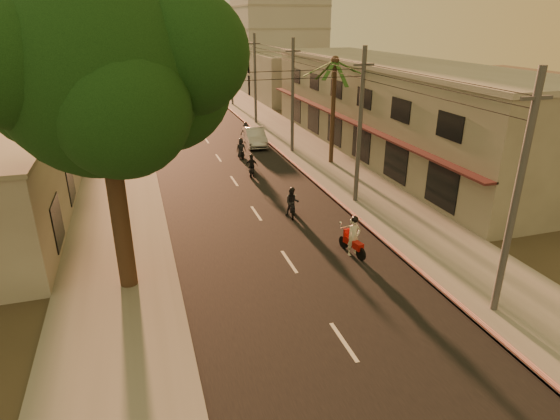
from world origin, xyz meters
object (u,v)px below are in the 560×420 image
(broadleaf_tree, at_px, (112,75))
(scooter_far_c, at_px, (189,109))
(parked_car, at_px, (255,137))
(scooter_mid_a, at_px, (292,203))
(scooter_far_b, at_px, (246,132))
(scooter_far_a, at_px, (241,149))
(scooter_red, at_px, (353,238))
(scooter_mid_b, at_px, (251,166))
(palm_tree, at_px, (335,67))

(broadleaf_tree, height_order, scooter_far_c, broadleaf_tree)
(parked_car, height_order, scooter_far_c, scooter_far_c)
(scooter_mid_a, bearing_deg, scooter_far_b, 100.53)
(scooter_mid_a, relative_size, scooter_far_a, 1.02)
(parked_car, bearing_deg, scooter_red, -86.66)
(broadleaf_tree, distance_m, scooter_far_c, 37.94)
(scooter_mid_a, distance_m, scooter_far_b, 17.93)
(scooter_far_b, bearing_deg, scooter_mid_b, -104.73)
(scooter_far_a, relative_size, parked_car, 0.35)
(palm_tree, xyz_separation_m, parked_car, (-4.21, 7.06, -6.39))
(scooter_mid_b, xyz_separation_m, scooter_far_b, (2.01, 10.16, 0.05))
(scooter_mid_a, distance_m, scooter_far_c, 31.63)
(scooter_mid_a, bearing_deg, palm_tree, 70.97)
(parked_car, bearing_deg, scooter_mid_a, -91.67)
(broadleaf_tree, xyz_separation_m, scooter_far_b, (10.05, 22.82, -7.70))
(broadleaf_tree, height_order, scooter_mid_a, broadleaf_tree)
(scooter_mid_b, bearing_deg, scooter_mid_a, -67.52)
(scooter_far_b, bearing_deg, scooter_mid_a, -98.60)
(palm_tree, height_order, scooter_far_a, palm_tree)
(scooter_red, distance_m, scooter_far_b, 23.15)
(scooter_mid_a, xyz_separation_m, parked_car, (1.93, 15.95, -0.02))
(broadleaf_tree, relative_size, palm_tree, 1.48)
(scooter_mid_b, relative_size, scooter_far_b, 0.91)
(scooter_mid_a, bearing_deg, scooter_red, -61.34)
(scooter_mid_b, xyz_separation_m, parked_car, (2.36, 8.25, 0.03))
(palm_tree, height_order, scooter_mid_a, palm_tree)
(palm_tree, distance_m, scooter_mid_a, 12.54)
(scooter_far_c, bearing_deg, scooter_mid_a, -84.98)
(broadleaf_tree, distance_m, palm_tree, 20.18)
(broadleaf_tree, distance_m, scooter_far_a, 20.80)
(broadleaf_tree, bearing_deg, scooter_red, -1.92)
(scooter_mid_a, distance_m, scooter_far_a, 12.43)
(scooter_far_c, bearing_deg, broadleaf_tree, -98.60)
(scooter_mid_b, distance_m, scooter_far_a, 4.75)
(scooter_mid_a, bearing_deg, scooter_far_a, 106.05)
(scooter_far_a, xyz_separation_m, scooter_far_c, (-1.70, 19.14, 0.01))
(scooter_mid_a, bearing_deg, parked_car, 98.68)
(scooter_far_b, bearing_deg, palm_tree, -66.59)
(palm_tree, distance_m, parked_car, 10.41)
(scooter_far_b, height_order, parked_car, scooter_far_b)
(scooter_far_a, height_order, scooter_far_c, scooter_far_c)
(scooter_mid_b, bearing_deg, scooter_far_b, 98.10)
(scooter_red, relative_size, scooter_mid_a, 1.17)
(scooter_red, relative_size, scooter_far_a, 1.20)
(palm_tree, bearing_deg, scooter_far_b, 116.95)
(scooter_mid_b, distance_m, scooter_far_c, 23.92)
(scooter_red, bearing_deg, scooter_mid_a, 92.72)
(scooter_mid_a, relative_size, scooter_far_c, 1.01)
(scooter_far_a, distance_m, parked_car, 4.06)
(scooter_mid_a, xyz_separation_m, scooter_far_a, (-0.10, 12.43, -0.05))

